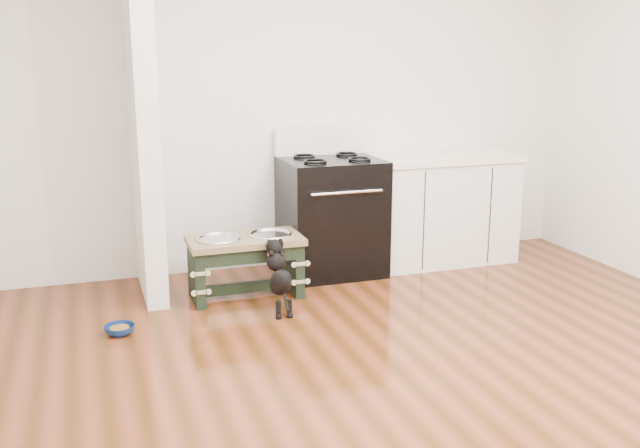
# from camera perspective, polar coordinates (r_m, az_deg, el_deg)

# --- Properties ---
(ground) EXTENTS (5.00, 5.00, 0.00)m
(ground) POSITION_cam_1_polar(r_m,az_deg,el_deg) (3.87, 8.26, -13.34)
(ground) COLOR #44230C
(ground) RESTS_ON ground
(room_shell) EXTENTS (5.00, 5.00, 5.00)m
(room_shell) POSITION_cam_1_polar(r_m,az_deg,el_deg) (3.45, 9.20, 11.36)
(room_shell) COLOR silver
(room_shell) RESTS_ON ground
(partition_wall) EXTENTS (0.15, 0.80, 2.70)m
(partition_wall) POSITION_cam_1_polar(r_m,az_deg,el_deg) (5.19, -14.03, 8.92)
(partition_wall) COLOR silver
(partition_wall) RESTS_ON ground
(oven_range) EXTENTS (0.76, 0.69, 1.14)m
(oven_range) POSITION_cam_1_polar(r_m,az_deg,el_deg) (5.68, 0.90, 0.80)
(oven_range) COLOR black
(oven_range) RESTS_ON ground
(cabinet_run) EXTENTS (1.24, 0.64, 0.91)m
(cabinet_run) POSITION_cam_1_polar(r_m,az_deg,el_deg) (6.09, 9.57, 1.26)
(cabinet_run) COLOR silver
(cabinet_run) RESTS_ON ground
(dog_feeder) EXTENTS (0.82, 0.44, 0.46)m
(dog_feeder) POSITION_cam_1_polar(r_m,az_deg,el_deg) (5.16, -5.99, -2.45)
(dog_feeder) COLOR black
(dog_feeder) RESTS_ON ground
(puppy) EXTENTS (0.14, 0.42, 0.50)m
(puppy) POSITION_cam_1_polar(r_m,az_deg,el_deg) (4.86, -3.32, -4.00)
(puppy) COLOR black
(puppy) RESTS_ON ground
(floor_bowl) EXTENTS (0.25, 0.25, 0.06)m
(floor_bowl) POSITION_cam_1_polar(r_m,az_deg,el_deg) (4.73, -15.74, -8.14)
(floor_bowl) COLOR navy
(floor_bowl) RESTS_ON ground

